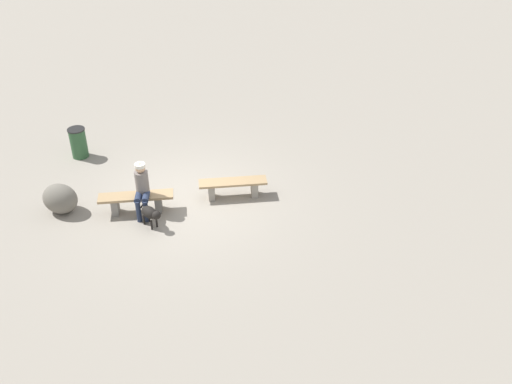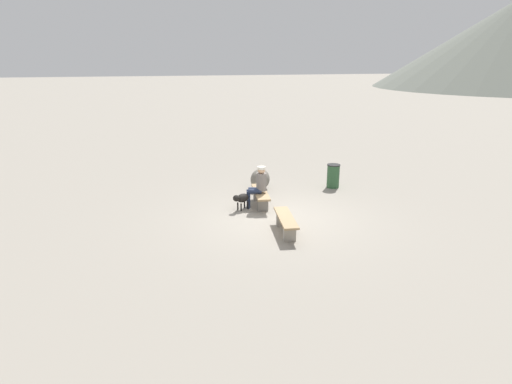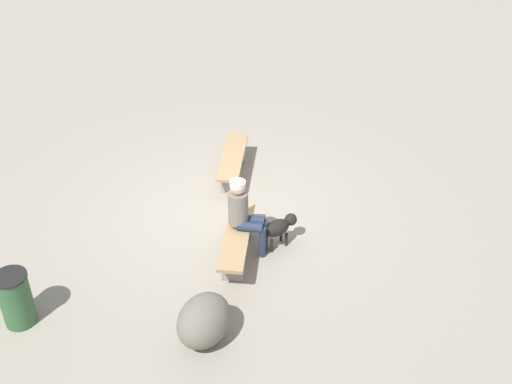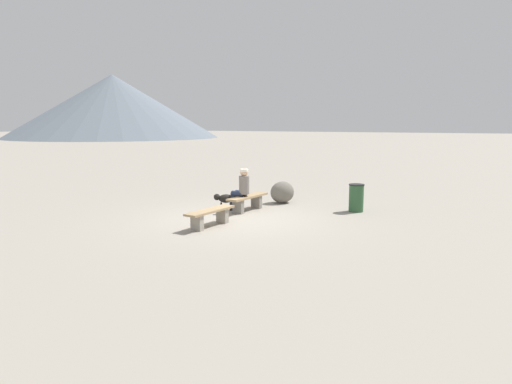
# 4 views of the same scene
# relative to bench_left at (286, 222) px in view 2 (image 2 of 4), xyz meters

# --- Properties ---
(ground) EXTENTS (210.00, 210.00, 0.06)m
(ground) POSITION_rel_bench_left_xyz_m (1.11, -0.17, -0.32)
(ground) COLOR gray
(bench_left) EXTENTS (1.63, 0.60, 0.43)m
(bench_left) POSITION_rel_bench_left_xyz_m (0.00, 0.00, 0.00)
(bench_left) COLOR gray
(bench_left) RESTS_ON ground
(bench_right) EXTENTS (1.71, 0.61, 0.45)m
(bench_right) POSITION_rel_bench_left_xyz_m (2.25, 0.03, 0.02)
(bench_right) COLOR gray
(bench_right) RESTS_ON ground
(seated_person) EXTENTS (0.39, 0.60, 1.27)m
(seated_person) POSITION_rel_bench_left_xyz_m (2.09, 0.14, 0.44)
(seated_person) COLOR slate
(seated_person) RESTS_ON ground
(dog) EXTENTS (0.45, 0.60, 0.51)m
(dog) POSITION_rel_bench_left_xyz_m (2.00, 0.68, 0.06)
(dog) COLOR black
(dog) RESTS_ON ground
(trash_bin) EXTENTS (0.45, 0.45, 0.81)m
(trash_bin) POSITION_rel_bench_left_xyz_m (3.45, -2.92, 0.11)
(trash_bin) COLOR #2D5633
(trash_bin) RESTS_ON ground
(boulder) EXTENTS (1.03, 0.98, 0.70)m
(boulder) POSITION_rel_bench_left_xyz_m (3.90, -0.43, 0.06)
(boulder) COLOR #6B665B
(boulder) RESTS_ON ground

